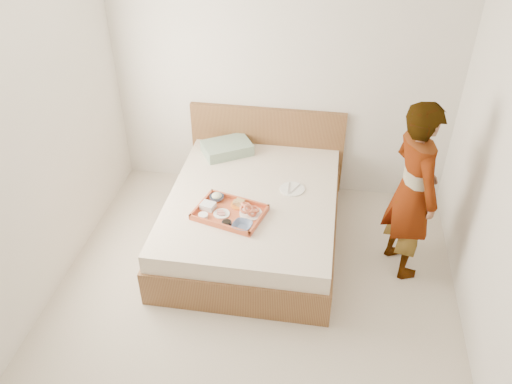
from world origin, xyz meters
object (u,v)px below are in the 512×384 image
object	(u,v)px
tray	(230,212)
bed	(253,218)
person	(413,191)
dinner_plate	(292,189)

from	to	relation	value
tray	bed	bearing A→B (deg)	78.99
person	bed	bearing A→B (deg)	60.91
bed	person	xyz separation A→B (m)	(1.40, -0.13, 0.57)
bed	person	bearing A→B (deg)	-5.33
tray	dinner_plate	world-z (taller)	tray
bed	dinner_plate	size ratio (longest dim) A/B	8.45
bed	tray	distance (m)	0.45
tray	dinner_plate	distance (m)	0.69
bed	tray	bearing A→B (deg)	-116.09
dinner_plate	bed	bearing A→B (deg)	-156.18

